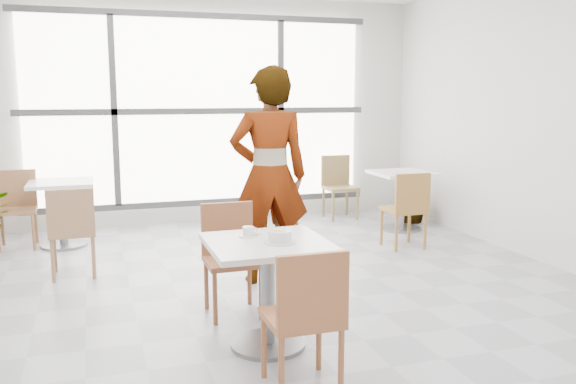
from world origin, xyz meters
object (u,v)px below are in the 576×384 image
object	(u,v)px
bg_chair_left_near	(72,226)
bg_table_right	(401,192)
coffee_cup	(249,232)
bg_chair_right_near	(407,205)
bg_chair_left_far	(17,203)
person	(269,176)
plant_right	(412,198)
main_table	(268,274)
chair_near	(306,311)
oatmeal_bowl	(280,236)
bg_chair_right_far	(338,182)
bg_table_left	(62,204)
chair_far	(230,250)

from	to	relation	value
bg_chair_left_near	bg_table_right	bearing A→B (deg)	-167.24
coffee_cup	bg_chair_right_near	size ratio (longest dim) A/B	0.18
bg_table_right	bg_chair_left_near	size ratio (longest dim) A/B	0.86
coffee_cup	bg_table_right	size ratio (longest dim) A/B	0.21
bg_chair_left_far	person	bearing A→B (deg)	-42.01
person	bg_chair_right_near	world-z (taller)	person
bg_chair_left_far	plant_right	size ratio (longest dim) A/B	1.28
bg_table_right	plant_right	xyz separation A→B (m)	(0.36, 0.35, -0.15)
main_table	chair_near	size ratio (longest dim) A/B	0.92
chair_near	oatmeal_bowl	size ratio (longest dim) A/B	4.14
chair_near	bg_table_right	distance (m)	4.51
bg_chair_left_far	bg_chair_left_near	bearing A→B (deg)	-66.96
oatmeal_bowl	bg_chair_left_near	world-z (taller)	bg_chair_left_near
coffee_cup	bg_chair_right_far	distance (m)	4.40
bg_table_left	bg_chair_left_far	xyz separation A→B (m)	(-0.49, 0.16, 0.01)
chair_far	person	size ratio (longest dim) A/B	0.44
chair_near	plant_right	world-z (taller)	chair_near
bg_chair_left_near	chair_near	bearing A→B (deg)	115.63
bg_chair_left_near	bg_chair_right_far	size ratio (longest dim) A/B	1.00
person	bg_chair_left_far	world-z (taller)	person
coffee_cup	bg_chair_right_near	xyz separation A→B (m)	(2.31, 1.91, -0.28)
chair_near	chair_far	bearing A→B (deg)	-85.48
bg_chair_left_near	bg_chair_right_far	xyz separation A→B (m)	(3.48, 1.86, 0.00)
main_table	bg_chair_left_far	distance (m)	4.05
chair_far	bg_table_right	world-z (taller)	chair_far
chair_near	bg_table_left	xyz separation A→B (m)	(-1.48, 4.11, -0.01)
coffee_cup	plant_right	size ratio (longest dim) A/B	0.23
bg_table_left	chair_near	bearing A→B (deg)	-70.21
bg_table_left	bg_chair_right_near	world-z (taller)	bg_chair_right_near
chair_far	person	distance (m)	0.97
main_table	bg_chair_right_near	distance (m)	3.05
coffee_cup	bg_chair_right_far	xyz separation A→B (m)	(2.25, 3.77, -0.28)
coffee_cup	bg_chair_left_far	world-z (taller)	bg_chair_left_far
chair_near	bg_table_left	size ratio (longest dim) A/B	1.16
chair_near	plant_right	bearing A→B (deg)	-126.33
person	plant_right	xyz separation A→B (m)	(2.56, 1.90, -0.65)
chair_near	bg_chair_right_near	world-z (taller)	same
bg_table_left	plant_right	size ratio (longest dim) A/B	1.11
chair_near	person	world-z (taller)	person
chair_far	bg_chair_left_far	world-z (taller)	same
bg_chair_left_near	bg_chair_left_far	size ratio (longest dim) A/B	1.00
chair_far	plant_right	xyz separation A→B (m)	(3.08, 2.57, -0.16)
bg_table_right	plant_right	world-z (taller)	bg_table_right
oatmeal_bowl	bg_chair_right_far	bearing A→B (deg)	62.36
bg_chair_left_near	bg_chair_left_far	world-z (taller)	same
oatmeal_bowl	bg_chair_right_near	distance (m)	3.06
chair_near	chair_far	size ratio (longest dim) A/B	1.00
main_table	bg_table_right	size ratio (longest dim) A/B	1.07
chair_far	bg_table_left	world-z (taller)	chair_far
chair_far	oatmeal_bowl	distance (m)	0.89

